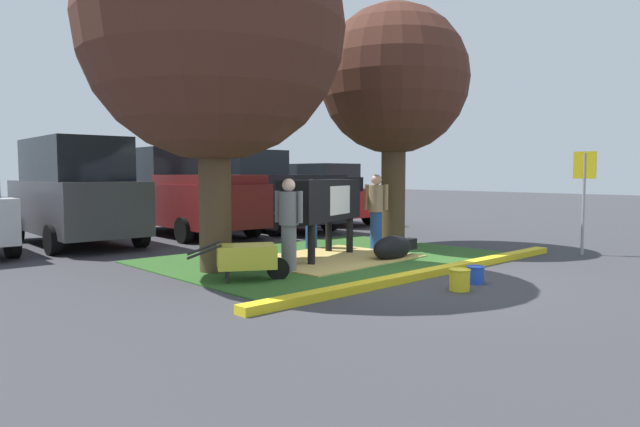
# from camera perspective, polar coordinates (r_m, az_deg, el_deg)

# --- Properties ---
(ground_plane) EXTENTS (80.00, 80.00, 0.00)m
(ground_plane) POSITION_cam_1_polar(r_m,az_deg,el_deg) (9.23, 9.06, -6.57)
(ground_plane) COLOR #38383D
(grass_island) EXTENTS (6.65, 4.84, 0.02)m
(grass_island) POSITION_cam_1_polar(r_m,az_deg,el_deg) (11.27, 0.75, -4.53)
(grass_island) COLOR #2D5B23
(grass_island) RESTS_ON ground
(curb_yellow) EXTENTS (7.85, 0.24, 0.12)m
(curb_yellow) POSITION_cam_1_polar(r_m,az_deg,el_deg) (9.60, 11.49, -5.82)
(curb_yellow) COLOR yellow
(curb_yellow) RESTS_ON ground
(hay_bedding) EXTENTS (3.34, 2.59, 0.04)m
(hay_bedding) POSITION_cam_1_polar(r_m,az_deg,el_deg) (11.07, 1.07, -4.60)
(hay_bedding) COLOR tan
(hay_bedding) RESTS_ON ground
(shade_tree_left) EXTENTS (4.46, 4.46, 6.37)m
(shade_tree_left) POSITION_cam_1_polar(r_m,az_deg,el_deg) (10.06, -10.85, 17.92)
(shade_tree_left) COLOR #4C3823
(shade_tree_left) RESTS_ON ground
(shade_tree_right) EXTENTS (3.41, 3.41, 5.57)m
(shade_tree_right) POSITION_cam_1_polar(r_m,az_deg,el_deg) (13.36, 7.55, 13.16)
(shade_tree_right) COLOR #4C3823
(shade_tree_right) RESTS_ON ground
(cow_holstein) EXTENTS (3.03, 1.48, 1.62)m
(cow_holstein) POSITION_cam_1_polar(r_m,az_deg,el_deg) (11.14, 0.33, 1.31)
(cow_holstein) COLOR black
(cow_holstein) RESTS_ON ground
(calf_lying) EXTENTS (1.32, 0.58, 0.48)m
(calf_lying) POSITION_cam_1_polar(r_m,az_deg,el_deg) (11.16, 7.48, -3.46)
(calf_lying) COLOR black
(calf_lying) RESTS_ON ground
(person_handler) EXTENTS (0.34, 0.50, 1.61)m
(person_handler) POSITION_cam_1_polar(r_m,az_deg,el_deg) (9.54, -3.19, -0.92)
(person_handler) COLOR slate
(person_handler) RESTS_ON ground
(person_visitor_near) EXTENTS (0.34, 0.48, 1.68)m
(person_visitor_near) POSITION_cam_1_polar(r_m,az_deg,el_deg) (12.39, 5.73, 0.40)
(person_visitor_near) COLOR #23478C
(person_visitor_near) RESTS_ON ground
(person_visitor_far) EXTENTS (0.48, 0.34, 1.57)m
(person_visitor_far) POSITION_cam_1_polar(r_m,az_deg,el_deg) (12.55, -0.89, 0.16)
(person_visitor_far) COLOR #23478C
(person_visitor_far) RESTS_ON ground
(wheelbarrow) EXTENTS (1.52, 1.16, 0.63)m
(wheelbarrow) POSITION_cam_1_polar(r_m,az_deg,el_deg) (8.91, -7.33, -4.42)
(wheelbarrow) COLOR gold
(wheelbarrow) RESTS_ON ground
(parking_sign) EXTENTS (0.14, 0.44, 2.15)m
(parking_sign) POSITION_cam_1_polar(r_m,az_deg,el_deg) (12.85, 25.27, 2.90)
(parking_sign) COLOR #99999E
(parking_sign) RESTS_ON ground
(bucket_yellow) EXTENTS (0.32, 0.32, 0.32)m
(bucket_yellow) POSITION_cam_1_polar(r_m,az_deg,el_deg) (8.44, 14.00, -6.50)
(bucket_yellow) COLOR yellow
(bucket_yellow) RESTS_ON ground
(bucket_blue) EXTENTS (0.29, 0.29, 0.27)m
(bucket_blue) POSITION_cam_1_polar(r_m,az_deg,el_deg) (9.05, 15.53, -5.97)
(bucket_blue) COLOR blue
(bucket_blue) RESTS_ON ground
(suv_dark_grey) EXTENTS (2.25, 4.67, 2.52)m
(suv_dark_grey) POSITION_cam_1_polar(r_m,az_deg,el_deg) (14.55, -23.63, 2.07)
(suv_dark_grey) COLOR #3D3D42
(suv_dark_grey) RESTS_ON ground
(pickup_truck_maroon) EXTENTS (2.37, 5.47, 2.42)m
(pickup_truck_maroon) POSITION_cam_1_polar(r_m,az_deg,el_deg) (16.07, -13.59, 1.90)
(pickup_truck_maroon) COLOR maroon
(pickup_truck_maroon) RESTS_ON ground
(pickup_truck_black) EXTENTS (2.37, 5.47, 2.42)m
(pickup_truck_black) POSITION_cam_1_polar(r_m,az_deg,el_deg) (17.20, -5.66, 2.14)
(pickup_truck_black) COLOR black
(pickup_truck_black) RESTS_ON ground
(sedan_red) EXTENTS (2.15, 4.46, 2.02)m
(sedan_red) POSITION_cam_1_polar(r_m,az_deg,el_deg) (19.07, 0.11, 1.96)
(sedan_red) COLOR red
(sedan_red) RESTS_ON ground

